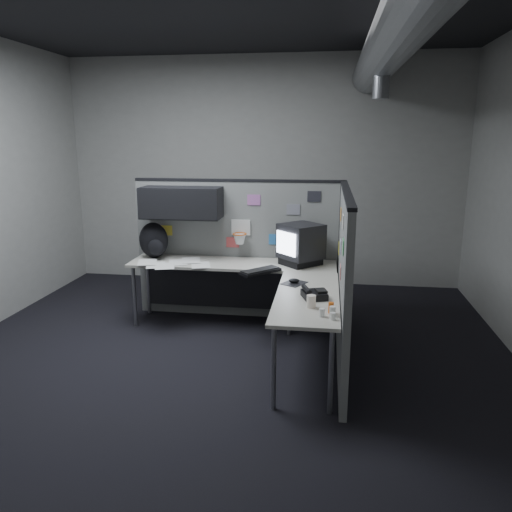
% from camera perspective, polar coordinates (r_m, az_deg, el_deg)
% --- Properties ---
extents(room, '(5.62, 5.62, 3.22)m').
position_cam_1_polar(room, '(4.34, 3.34, 13.41)').
color(room, black).
rests_on(room, ground).
extents(partition_back, '(2.44, 0.42, 1.63)m').
position_cam_1_polar(partition_back, '(5.79, -3.77, 2.47)').
color(partition_back, slate).
rests_on(partition_back, ground).
extents(partition_right, '(0.07, 2.23, 1.63)m').
position_cam_1_polar(partition_right, '(4.72, 9.95, -2.48)').
color(partition_right, slate).
rests_on(partition_right, ground).
extents(desk, '(2.31, 2.11, 0.73)m').
position_cam_1_polar(desk, '(5.30, -0.65, -2.81)').
color(desk, '#BCB8A9').
rests_on(desk, ground).
extents(monitor, '(0.56, 0.56, 0.45)m').
position_cam_1_polar(monitor, '(5.45, 5.13, 1.39)').
color(monitor, black).
rests_on(monitor, desk).
extents(keyboard, '(0.42, 0.43, 0.04)m').
position_cam_1_polar(keyboard, '(5.15, 0.49, -1.72)').
color(keyboard, black).
rests_on(keyboard, desk).
extents(mouse, '(0.27, 0.28, 0.05)m').
position_cam_1_polar(mouse, '(4.79, 4.38, -2.95)').
color(mouse, black).
rests_on(mouse, desk).
extents(phone, '(0.25, 0.26, 0.10)m').
position_cam_1_polar(phone, '(4.38, 6.62, -4.32)').
color(phone, black).
rests_on(phone, desk).
extents(bottles, '(0.14, 0.20, 0.09)m').
position_cam_1_polar(bottles, '(3.98, 8.43, -6.26)').
color(bottles, silver).
rests_on(bottles, desk).
extents(cup, '(0.08, 0.08, 0.10)m').
position_cam_1_polar(cup, '(4.14, 6.33, -5.18)').
color(cup, white).
rests_on(cup, desk).
extents(papers, '(0.88, 0.63, 0.02)m').
position_cam_1_polar(papers, '(5.57, -9.46, -0.85)').
color(papers, white).
rests_on(papers, desk).
extents(backpack, '(0.37, 0.34, 0.41)m').
position_cam_1_polar(backpack, '(5.86, -11.60, 1.70)').
color(backpack, black).
rests_on(backpack, desk).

